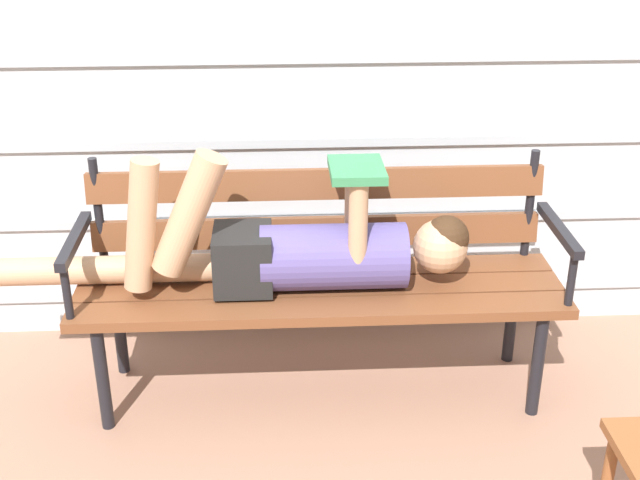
{
  "coord_description": "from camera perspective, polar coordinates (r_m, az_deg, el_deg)",
  "views": [
    {
      "loc": [
        -0.14,
        -2.48,
        1.84
      ],
      "look_at": [
        0.0,
        0.09,
        0.62
      ],
      "focal_mm": 46.72,
      "sensor_mm": 36.0,
      "label": 1
    }
  ],
  "objects": [
    {
      "name": "ground_plane",
      "position": [
        3.09,
        0.09,
        -11.22
      ],
      "size": [
        12.0,
        12.0,
        0.0
      ],
      "primitive_type": "plane",
      "color": "#936B56"
    },
    {
      "name": "reclining_person",
      "position": [
        2.85,
        -2.11,
        -0.58
      ],
      "size": [
        1.7,
        0.25,
        0.53
      ],
      "color": "#514784"
    },
    {
      "name": "park_bench",
      "position": [
        2.97,
        -0.07,
        -1.84
      ],
      "size": [
        1.71,
        0.46,
        0.86
      ],
      "color": "brown",
      "rests_on": "ground"
    },
    {
      "name": "house_siding",
      "position": [
        3.16,
        -0.5,
        12.48
      ],
      "size": [
        4.3,
        0.08,
        2.27
      ],
      "color": "#B2BCC6",
      "rests_on": "ground"
    }
  ]
}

